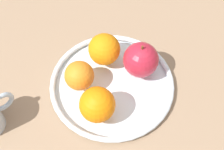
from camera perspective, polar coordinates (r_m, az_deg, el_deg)
ground_plane at (r=75.69cm, az=0.00°, el=-2.80°), size 153.40×153.40×4.00cm
fruit_bowl at (r=73.19cm, az=0.00°, el=-1.66°), size 28.04×28.04×1.80cm
apple at (r=71.28cm, az=5.09°, el=2.68°), size 7.91×7.91×8.71cm
orange_back_right at (r=65.50cm, az=-2.61°, el=-5.24°), size 7.44×7.44×7.44cm
orange_center at (r=73.16cm, az=-1.37°, el=4.56°), size 7.28×7.28×7.28cm
orange_back_left at (r=69.89cm, az=-5.78°, el=-0.10°), size 6.48×6.48×6.48cm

